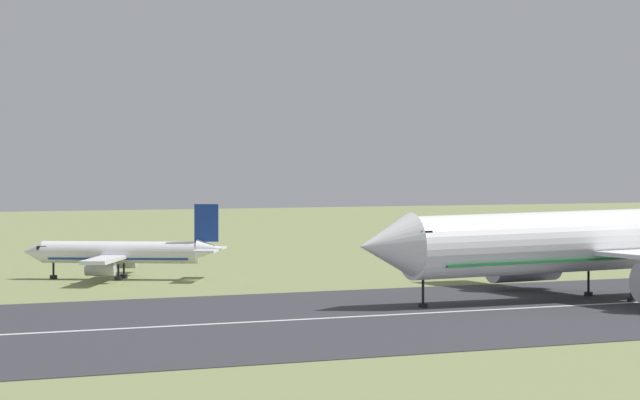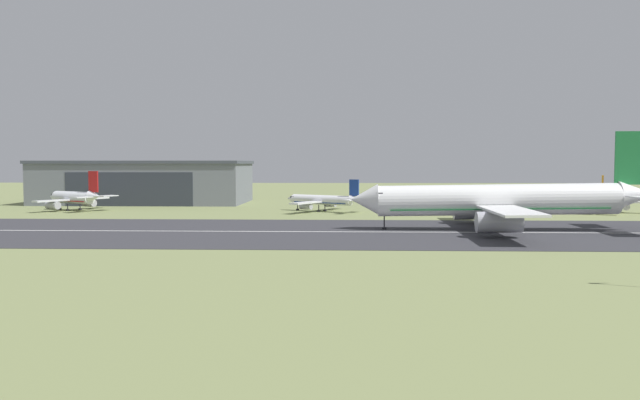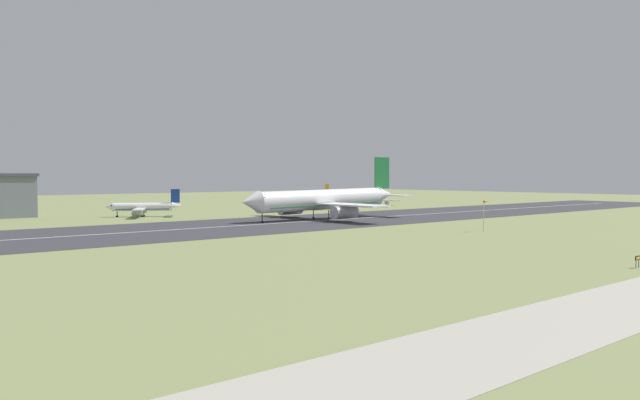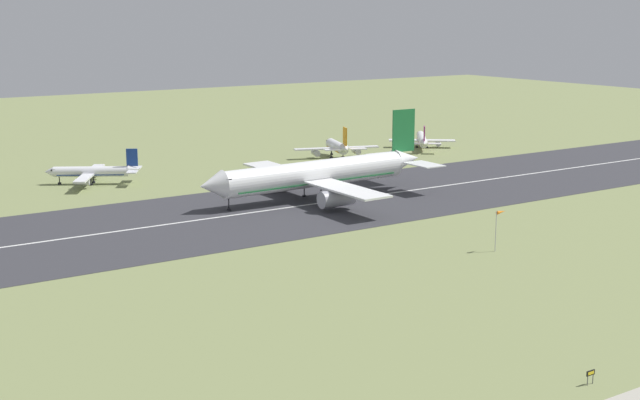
# 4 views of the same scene
# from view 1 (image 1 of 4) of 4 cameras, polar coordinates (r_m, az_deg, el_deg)

# --- Properties ---
(runway_strip) EXTENTS (458.15, 47.91, 0.06)m
(runway_strip) POSITION_cam_1_polar(r_m,az_deg,el_deg) (123.04, -3.09, -4.65)
(runway_strip) COLOR #333338
(runway_strip) RESTS_ON ground_plane
(runway_centreline) EXTENTS (412.34, 0.70, 0.01)m
(runway_centreline) POSITION_cam_1_polar(r_m,az_deg,el_deg) (123.03, -3.09, -4.63)
(runway_centreline) COLOR silver
(runway_centreline) RESTS_ON runway_strip
(airplane_landing) EXTENTS (56.00, 50.28, 18.29)m
(airplane_landing) POSITION_cam_1_polar(r_m,az_deg,el_deg) (147.07, 11.10, -1.55)
(airplane_landing) COLOR white
(airplane_landing) RESTS_ON ground_plane
(airplane_parked_centre) EXTENTS (23.80, 20.20, 9.57)m
(airplane_parked_centre) POSITION_cam_1_polar(r_m,az_deg,el_deg) (204.00, 11.67, -1.40)
(airplane_parked_centre) COLOR white
(airplane_parked_centre) RESTS_ON ground_plane
(airplane_parked_far_east) EXTENTS (22.29, 21.97, 8.44)m
(airplane_parked_far_east) POSITION_cam_1_polar(r_m,az_deg,el_deg) (170.10, -7.45, -2.00)
(airplane_parked_far_east) COLOR white
(airplane_parked_far_east) RESTS_ON ground_plane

